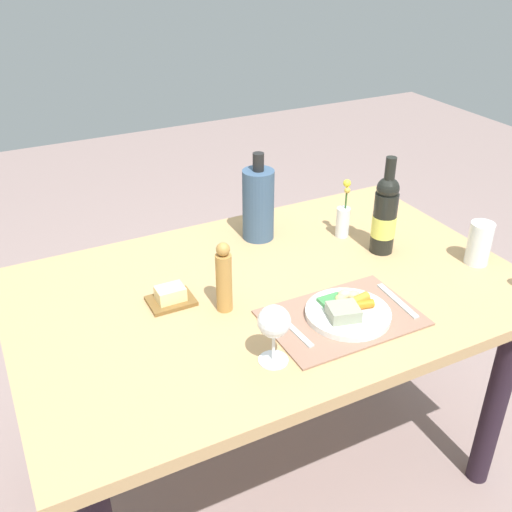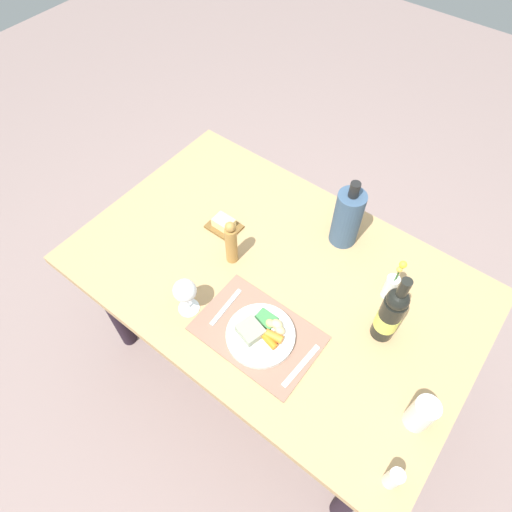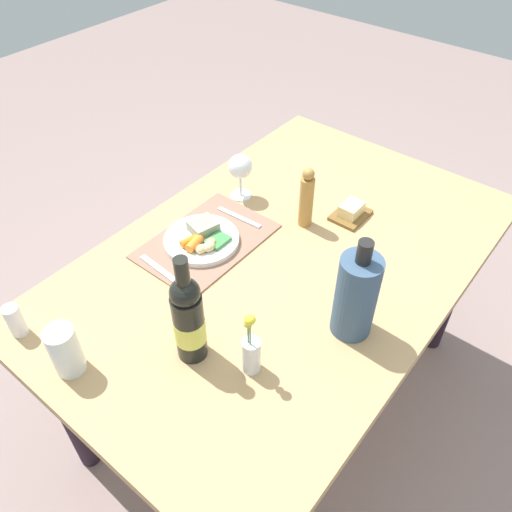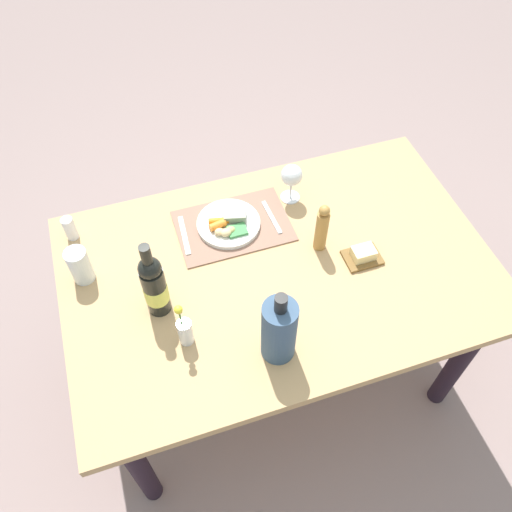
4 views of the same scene
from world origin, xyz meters
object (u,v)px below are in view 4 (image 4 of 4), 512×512
Objects in this scene: flower_vase at (185,330)px; butter_dish at (363,255)px; cooler_bottle at (279,330)px; dinner_plate at (229,223)px; water_tumbler at (81,267)px; salt_shaker at (70,228)px; wine_bottle at (154,285)px; fork at (272,217)px; wine_glass at (292,176)px; knife at (184,235)px; pepper_mill at (322,228)px; dining_table at (278,284)px.

butter_dish is at bearing -169.67° from flower_vase.
cooler_bottle is at bearing 31.08° from butter_dish.
butter_dish is at bearing -148.92° from cooler_bottle.
dinner_plate is 0.77× the size of cooler_bottle.
salt_shaker is at bearing -84.91° from water_tumbler.
wine_bottle reaches higher than water_tumbler.
flower_vase is at bearing 10.33° from butter_dish.
dinner_plate is at bearing -140.12° from wine_bottle.
fork is 0.17m from wine_glass.
salt_shaker is 0.83m from wine_glass.
knife is 0.50m from pepper_mill.
knife is 1.31× the size of water_tumbler.
butter_dish is 0.18m from pepper_mill.
wine_glass reaches higher than dining_table.
pepper_mill is 1.02× the size of flower_vase.
flower_vase is at bearing -24.98° from cooler_bottle.
water_tumbler is (0.66, -0.17, 0.17)m from dining_table.
pepper_mill is at bearing 93.27° from wine_glass.
dining_table is 0.39m from knife.
knife is 0.38m from water_tumbler.
knife is at bearing -23.49° from pepper_mill.
water_tumbler is at bearing -42.15° from wine_bottle.
butter_dish is 0.43× the size of cooler_bottle.
pepper_mill is 0.61m from wine_bottle.
butter_dish is (-0.97, 0.42, -0.03)m from salt_shaker.
salt_shaker is 0.46× the size of flower_vase.
wine_bottle is 2.02× the size of wine_glass.
dining_table is 11.62× the size of butter_dish.
cooler_bottle reaches higher than wine_glass.
flower_vase is at bearing 57.55° from dinner_plate.
butter_dish is at bearing 169.23° from dining_table.
dining_table is 0.78m from salt_shaker.
cooler_bottle is 1.89× the size of wine_glass.
pepper_mill is (-0.17, -0.04, 0.21)m from dining_table.
knife is 0.65m from butter_dish.
water_tumbler is at bearing 95.09° from salt_shaker.
cooler_bottle reaches higher than dining_table.
pepper_mill is at bearing 120.25° from fork.
dining_table is at bearing -10.77° from butter_dish.
salt_shaker reaches higher than knife.
butter_dish is 0.49m from cooler_bottle.
fork is at bearing -152.22° from wine_bottle.
dinner_plate reaches higher than butter_dish.
fork is 0.71m from water_tumbler.
wine_bottle reaches higher than knife.
butter_dish is 0.74m from wine_bottle.
flower_vase is 0.45m from water_tumbler.
knife is (0.28, -0.24, 0.12)m from dining_table.
butter_dish is (-0.41, 0.29, -0.00)m from dinner_plate.
dinner_plate is at bearing -89.81° from cooler_bottle.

